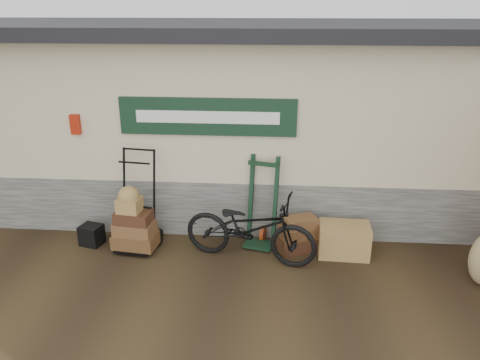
% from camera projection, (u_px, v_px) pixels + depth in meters
% --- Properties ---
extents(ground, '(80.00, 80.00, 0.00)m').
position_uv_depth(ground, '(222.00, 269.00, 6.58)').
color(ground, black).
rests_on(ground, ground).
extents(station_building, '(14.40, 4.10, 3.20)m').
position_uv_depth(station_building, '(238.00, 113.00, 8.55)').
color(station_building, '#4C4C47').
rests_on(station_building, ground).
extents(porter_trolley, '(0.83, 0.67, 1.53)m').
position_uv_depth(porter_trolley, '(137.00, 199.00, 6.96)').
color(porter_trolley, black).
rests_on(porter_trolley, ground).
extents(green_barrow, '(0.59, 0.54, 1.39)m').
position_uv_depth(green_barrow, '(262.00, 202.00, 7.04)').
color(green_barrow, black).
rests_on(green_barrow, ground).
extents(suitcase_stack, '(0.70, 0.57, 0.53)m').
position_uv_depth(suitcase_stack, '(298.00, 234.00, 7.01)').
color(suitcase_stack, '#371B11').
rests_on(suitcase_stack, ground).
extents(wicker_hamper, '(0.75, 0.51, 0.48)m').
position_uv_depth(wicker_hamper, '(344.00, 240.00, 6.88)').
color(wicker_hamper, olive).
rests_on(wicker_hamper, ground).
extents(black_trunk, '(0.38, 0.35, 0.32)m').
position_uv_depth(black_trunk, '(92.00, 235.00, 7.20)').
color(black_trunk, black).
rests_on(black_trunk, ground).
extents(bicycle, '(1.11, 2.04, 1.13)m').
position_uv_depth(bicycle, '(250.00, 224.00, 6.63)').
color(bicycle, black).
rests_on(bicycle, ground).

